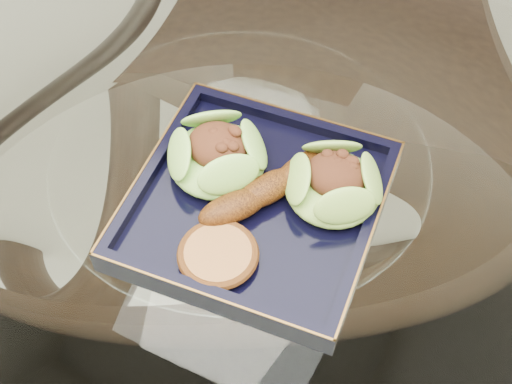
% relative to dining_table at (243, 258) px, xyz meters
% --- Properties ---
extents(dining_table, '(1.13, 1.13, 0.77)m').
position_rel_dining_table_xyz_m(dining_table, '(0.00, 0.00, 0.00)').
color(dining_table, white).
rests_on(dining_table, ground).
extents(dining_chair, '(0.45, 0.45, 0.87)m').
position_rel_dining_table_xyz_m(dining_chair, '(-0.11, 0.51, -0.11)').
color(dining_chair, '#321D10').
rests_on(dining_chair, ground).
extents(navy_plate, '(0.29, 0.29, 0.02)m').
position_rel_dining_table_xyz_m(navy_plate, '(0.03, -0.03, 0.17)').
color(navy_plate, black).
rests_on(navy_plate, dining_table).
extents(lettuce_wrap_left, '(0.14, 0.14, 0.04)m').
position_rel_dining_table_xyz_m(lettuce_wrap_left, '(-0.03, 0.00, 0.20)').
color(lettuce_wrap_left, '#639D2D').
rests_on(lettuce_wrap_left, navy_plate).
extents(lettuce_wrap_right, '(0.12, 0.12, 0.04)m').
position_rel_dining_table_xyz_m(lettuce_wrap_right, '(0.11, 0.02, 0.20)').
color(lettuce_wrap_right, '#629B2D').
rests_on(lettuce_wrap_right, navy_plate).
extents(roasted_plantain, '(0.12, 0.16, 0.03)m').
position_rel_dining_table_xyz_m(roasted_plantain, '(0.04, -0.01, 0.20)').
color(roasted_plantain, '#65310A').
rests_on(roasted_plantain, navy_plate).
extents(crumb_patty, '(0.08, 0.08, 0.01)m').
position_rel_dining_table_xyz_m(crumb_patty, '(0.03, -0.11, 0.19)').
color(crumb_patty, '#AA6F38').
rests_on(crumb_patty, navy_plate).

